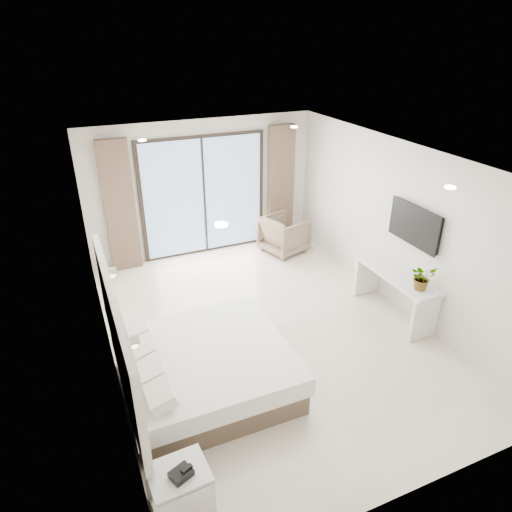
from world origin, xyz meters
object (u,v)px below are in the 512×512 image
at_px(nightstand, 180,490).
at_px(armchair, 285,233).
at_px(console_desk, 395,284).
at_px(bed, 205,369).

height_order(nightstand, armchair, armchair).
bearing_deg(console_desk, armchair, 101.13).
xyz_separation_m(console_desk, armchair, (-0.55, 2.81, -0.15)).
bearing_deg(bed, armchair, 49.56).
height_order(bed, nightstand, bed).
distance_m(bed, armchair, 4.26).
bearing_deg(bed, console_desk, 7.32).
bearing_deg(bed, nightstand, -115.72).
bearing_deg(nightstand, bed, 61.28).
height_order(bed, armchair, armchair).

